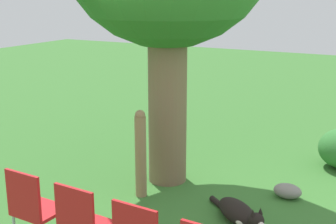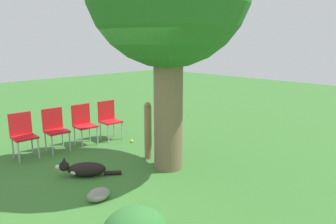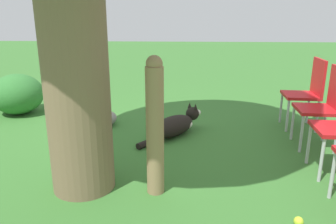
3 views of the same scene
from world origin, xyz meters
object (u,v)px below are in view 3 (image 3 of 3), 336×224
Objects in this scene: red_chair_0 at (308,89)px; tennis_ball at (299,221)px; dog at (176,125)px; fence_post at (155,127)px; red_chair_1 at (325,102)px.

tennis_ball is (0.76, 2.16, -0.49)m from red_chair_0.
red_chair_0 is at bearing -109.35° from tennis_ball.
dog is 13.54× the size of tennis_ball.
red_chair_0 is at bearing -136.10° from fence_post.
dog is 1.01× the size of red_chair_0.
dog is at bearing -95.29° from fence_post.
red_chair_0 is at bearing -90.51° from red_chair_1.
dog reaches higher than tennis_ball.
red_chair_1 is (0.04, 0.66, 0.00)m from red_chair_0.
red_chair_1 is at bearing -115.46° from tennis_ball.
red_chair_1 is (-1.77, -1.09, -0.06)m from fence_post.
tennis_ball is at bearing 73.94° from red_chair_0.
fence_post is at bearing 34.83° from red_chair_1.
dog is at bearing 15.31° from red_chair_0.
red_chair_1 is at bearing 89.49° from red_chair_0.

